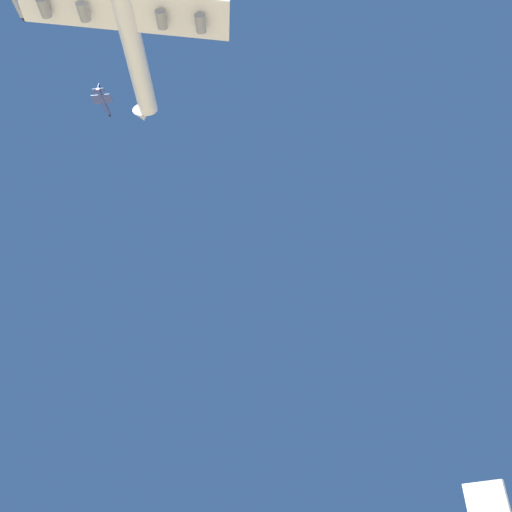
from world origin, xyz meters
name	(u,v)px	position (x,y,z in m)	size (l,w,h in m)	color
carrier_jet	(125,12)	(32.11, 53.14, 138.87)	(63.52, 58.67, 19.58)	white
chase_jet_lead	(103,102)	(91.12, 30.99, 169.68)	(11.83, 13.68, 4.00)	#38478C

